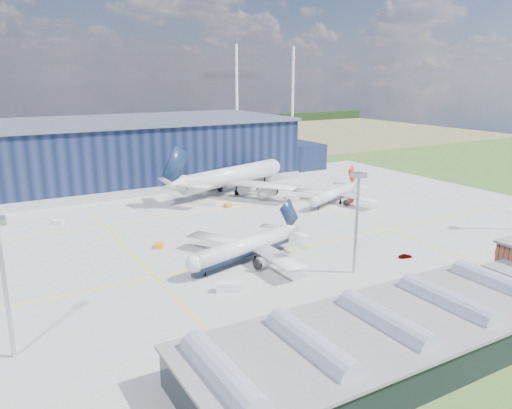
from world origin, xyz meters
name	(u,v)px	position (x,y,z in m)	size (l,w,h in m)	color
ground	(250,243)	(0.00, 0.00, 0.00)	(600.00, 600.00, 0.00)	#30511E
apron	(233,233)	(0.00, 10.00, 0.03)	(220.00, 160.00, 0.08)	gray
farmland	(81,146)	(0.00, 220.00, 0.00)	(600.00, 220.00, 0.01)	olive
treeline	(59,128)	(0.00, 300.00, 4.00)	(600.00, 8.00, 8.00)	black
hangar	(146,153)	(2.81, 94.80, 11.62)	(145.00, 62.00, 26.10)	black
glass_concourse	(401,333)	(-6.45, -60.00, 3.69)	(78.00, 23.00, 8.60)	black
light_mast_west	(2,266)	(-60.00, -30.00, 15.43)	(2.60, 2.60, 23.00)	#ABADB2
light_mast_center	(357,207)	(10.00, -30.00, 15.43)	(2.60, 2.60, 23.00)	#ABADB2
airliner_navy	(243,238)	(-8.68, -12.00, 6.20)	(38.03, 37.21, 12.40)	silver
airliner_red	(333,188)	(45.46, 22.00, 5.56)	(34.13, 33.39, 11.13)	silver
airliner_widebody	(232,166)	(22.96, 54.92, 10.12)	(62.07, 60.73, 20.24)	silver
gse_tug_b	(159,246)	(-22.54, 8.17, 0.64)	(1.98, 2.97, 1.29)	orange
gse_van_a	(228,287)	(-19.33, -24.99, 1.07)	(2.14, 4.90, 2.14)	silver
gse_van_b	(293,201)	(33.54, 29.35, 1.03)	(2.06, 4.50, 2.06)	silver
gse_tug_c	(228,205)	(11.84, 36.38, 0.66)	(1.89, 3.03, 1.33)	orange
gse_cart_b	(58,222)	(-41.79, 43.76, 0.69)	(2.14, 3.21, 1.39)	silver
car_a	(405,256)	(27.06, -29.22, 0.56)	(1.32, 3.29, 1.12)	#99999E
car_b	(368,314)	(-2.05, -48.00, 0.65)	(1.38, 3.96, 1.30)	#99999E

